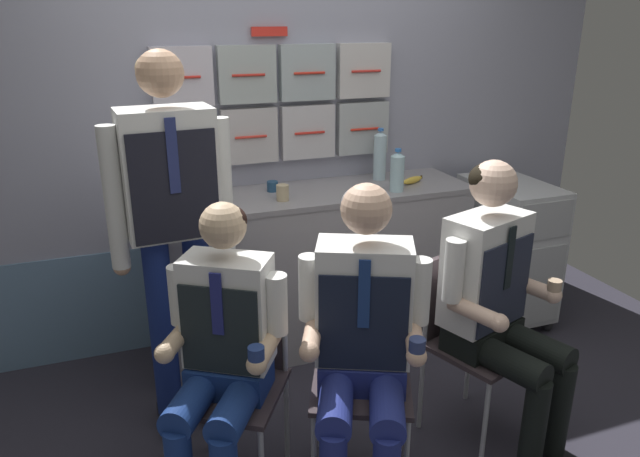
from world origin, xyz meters
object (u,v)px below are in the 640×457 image
crew_member_right (363,336)px  crew_member_by_counter (499,296)px  service_trolley (507,247)px  snack_banana (412,180)px  folding_chair_right (362,356)px  water_bottle_blue_cap (397,171)px  crew_member_standing (172,213)px  crew_member_left (221,350)px  folding_chair_left (238,360)px  folding_chair_by_counter (465,323)px  espresso_cup_small (178,200)px

crew_member_right → crew_member_by_counter: 0.69m
service_trolley → snack_banana: snack_banana is taller
service_trolley → folding_chair_right: size_ratio=1.05×
folding_chair_right → water_bottle_blue_cap: 1.23m
crew_member_by_counter → water_bottle_blue_cap: (0.01, 0.99, 0.32)m
crew_member_standing → folding_chair_right: bearing=-41.6°
crew_member_left → water_bottle_blue_cap: 1.56m
folding_chair_left → folding_chair_by_counter: size_ratio=1.00×
folding_chair_by_counter → espresso_cup_small: size_ratio=12.38×
folding_chair_by_counter → service_trolley: bearing=44.1°
folding_chair_left → crew_member_by_counter: bearing=-10.3°
crew_member_by_counter → snack_banana: size_ratio=7.67×
crew_member_left → folding_chair_right: crew_member_left is taller
folding_chair_right → espresso_cup_small: 1.29m
crew_member_left → crew_member_standing: 0.69m
crew_member_right → espresso_cup_small: size_ratio=18.68×
folding_chair_right → espresso_cup_small: size_ratio=12.38×
crew_member_left → folding_chair_by_counter: (1.15, 0.09, -0.15)m
crew_member_by_counter → water_bottle_blue_cap: crew_member_by_counter is taller
crew_member_left → crew_member_by_counter: bearing=-3.0°
crew_member_standing → crew_member_by_counter: bearing=-26.6°
folding_chair_left → crew_member_right: (0.43, -0.29, 0.19)m
folding_chair_left → crew_member_left: size_ratio=0.70×
crew_member_by_counter → snack_banana: bearing=81.3°
crew_member_standing → espresso_cup_small: 0.49m
folding_chair_left → crew_member_right: 0.55m
folding_chair_right → crew_member_right: size_ratio=0.66×
water_bottle_blue_cap → folding_chair_right: bearing=-123.6°
service_trolley → snack_banana: 0.81m
folding_chair_right → folding_chair_by_counter: bearing=9.7°
service_trolley → espresso_cup_small: espresso_cup_small is taller
crew_member_standing → folding_chair_by_counter: bearing=-21.8°
water_bottle_blue_cap → espresso_cup_small: size_ratio=3.47×
crew_member_left → snack_banana: bearing=37.2°
crew_member_left → snack_banana: size_ratio=7.22×
crew_member_left → folding_chair_by_counter: 1.16m
service_trolley → water_bottle_blue_cap: (-0.81, -0.00, 0.57)m
water_bottle_blue_cap → snack_banana: bearing=34.4°
crew_member_right → folding_chair_by_counter: crew_member_right is taller
crew_member_right → folding_chair_by_counter: 0.70m
water_bottle_blue_cap → snack_banana: (0.16, 0.11, -0.09)m
folding_chair_left → folding_chair_by_counter: (1.06, -0.05, 0.00)m
folding_chair_by_counter → crew_member_right: bearing=-159.0°
crew_member_right → crew_member_left: bearing=163.3°
folding_chair_left → folding_chair_right: (0.49, -0.15, 0.00)m
service_trolley → crew_member_left: size_ratio=0.73×
service_trolley → folding_chair_left: size_ratio=1.05×
folding_chair_by_counter → snack_banana: snack_banana is taller
service_trolley → folding_chair_by_counter: (-0.87, -0.84, 0.05)m
crew_member_left → crew_member_by_counter: crew_member_by_counter is taller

